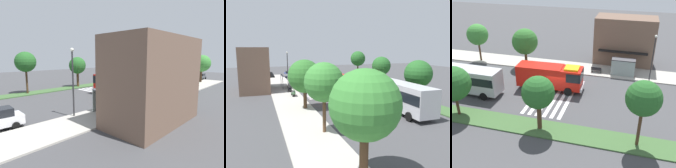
# 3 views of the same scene
# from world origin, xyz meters

# --- Properties ---
(ground_plane) EXTENTS (120.00, 120.00, 0.00)m
(ground_plane) POSITION_xyz_m (0.00, 0.00, 0.00)
(ground_plane) COLOR #424244
(sidewalk) EXTENTS (60.00, 4.56, 0.14)m
(sidewalk) POSITION_xyz_m (0.00, 8.90, 0.07)
(sidewalk) COLOR #ADA89E
(sidewalk) RESTS_ON ground_plane
(median_strip) EXTENTS (60.00, 3.00, 0.14)m
(median_strip) POSITION_xyz_m (0.00, -8.13, 0.07)
(median_strip) COLOR #3D6033
(median_strip) RESTS_ON ground_plane
(crosswalk) EXTENTS (4.95, 11.93, 0.01)m
(crosswalk) POSITION_xyz_m (-0.29, 0.00, 0.01)
(crosswalk) COLOR silver
(crosswalk) RESTS_ON ground_plane
(fire_truck) EXTENTS (9.12, 3.13, 3.54)m
(fire_truck) POSITION_xyz_m (-1.01, 0.94, 1.97)
(fire_truck) COLOR red
(fire_truck) RESTS_ON ground_plane
(parked_car_mid) EXTENTS (4.64, 2.16, 1.80)m
(parked_car_mid) POSITION_xyz_m (18.50, 5.43, 0.91)
(parked_car_mid) COLOR silver
(parked_car_mid) RESTS_ON ground_plane
(parked_car_east) EXTENTS (4.64, 2.14, 1.66)m
(parked_car_east) POSITION_xyz_m (24.80, 5.43, 0.86)
(parked_car_east) COLOR navy
(parked_car_east) RESTS_ON ground_plane
(transit_bus) EXTENTS (10.90, 2.96, 3.53)m
(transit_bus) POSITION_xyz_m (-12.27, -2.98, 2.10)
(transit_bus) COLOR #B2B2B7
(transit_bus) RESTS_ON ground_plane
(bus_stop_shelter) EXTENTS (3.50, 1.40, 2.46)m
(bus_stop_shelter) POSITION_xyz_m (7.96, 7.89, 1.89)
(bus_stop_shelter) COLOR #4C4C51
(bus_stop_shelter) RESTS_ON sidewalk
(bench_near_shelter) EXTENTS (1.60, 0.50, 0.90)m
(bench_near_shelter) POSITION_xyz_m (3.96, 7.92, 0.59)
(bench_near_shelter) COLOR black
(bench_near_shelter) RESTS_ON sidewalk
(bench_west_of_shelter) EXTENTS (1.60, 0.50, 0.90)m
(bench_west_of_shelter) POSITION_xyz_m (-0.01, 7.92, 0.59)
(bench_west_of_shelter) COLOR #2D472D
(bench_west_of_shelter) RESTS_ON sidewalk
(street_lamp) EXTENTS (0.36, 0.36, 6.75)m
(street_lamp) POSITION_xyz_m (11.91, 7.23, 4.09)
(street_lamp) COLOR #2D2D30
(street_lamp) RESTS_ON sidewalk
(storefront_building) EXTENTS (9.64, 5.62, 7.75)m
(storefront_building) POSITION_xyz_m (7.56, 13.58, 3.87)
(storefront_building) COLOR brown
(storefront_building) RESTS_ON ground_plane
(sidewalk_tree_far_west) EXTENTS (4.00, 4.00, 6.45)m
(sidewalk_tree_far_west) POSITION_xyz_m (-24.04, 7.63, 4.56)
(sidewalk_tree_far_west) COLOR #47301E
(sidewalk_tree_far_west) RESTS_ON sidewalk
(sidewalk_tree_west) EXTENTS (3.52, 3.52, 6.31)m
(sidewalk_tree_west) POSITION_xyz_m (-16.18, 7.63, 4.66)
(sidewalk_tree_west) COLOR #513823
(sidewalk_tree_west) RESTS_ON sidewalk
(sidewalk_tree_center) EXTENTS (4.13, 4.13, 6.12)m
(sidewalk_tree_center) POSITION_xyz_m (-7.68, 7.63, 4.18)
(sidewalk_tree_center) COLOR #47301E
(sidewalk_tree_center) RESTS_ON sidewalk
(median_tree_far_west) EXTENTS (3.88, 3.88, 5.85)m
(median_tree_far_west) POSITION_xyz_m (-9.38, -8.13, 4.03)
(median_tree_far_west) COLOR #47301E
(median_tree_far_west) RESTS_ON median_strip
(median_tree_west) EXTENTS (3.37, 3.37, 5.96)m
(median_tree_west) POSITION_xyz_m (0.55, -8.13, 4.36)
(median_tree_west) COLOR #47301E
(median_tree_west) RESTS_ON median_strip
(median_tree_center) EXTENTS (3.29, 3.29, 6.79)m
(median_tree_center) POSITION_xyz_m (10.58, -8.13, 5.25)
(median_tree_center) COLOR #47301E
(median_tree_center) RESTS_ON median_strip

